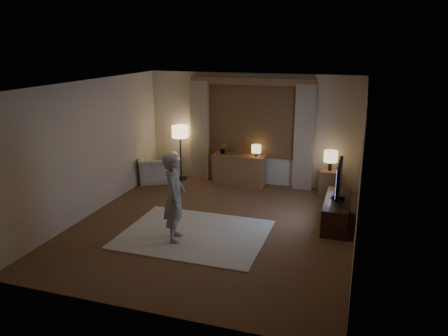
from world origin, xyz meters
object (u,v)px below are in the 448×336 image
at_px(sideboard, 239,171).
at_px(tv_stand, 337,212).
at_px(armchair, 158,169).
at_px(person, 174,197).
at_px(side_table, 329,182).

relative_size(sideboard, tv_stand, 0.86).
bearing_deg(sideboard, armchair, -169.82).
height_order(armchair, person, person).
bearing_deg(armchair, person, 89.80).
relative_size(armchair, side_table, 1.75).
bearing_deg(person, sideboard, -20.86).
bearing_deg(side_table, tv_stand, -80.20).
bearing_deg(tv_stand, person, -149.18).
bearing_deg(side_table, sideboard, 178.62).
height_order(side_table, tv_stand, side_table).
bearing_deg(armchair, tv_stand, 131.53).
distance_m(sideboard, side_table, 2.08).
xyz_separation_m(sideboard, side_table, (2.08, -0.05, -0.07)).
relative_size(sideboard, person, 0.79).
relative_size(armchair, person, 0.64).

